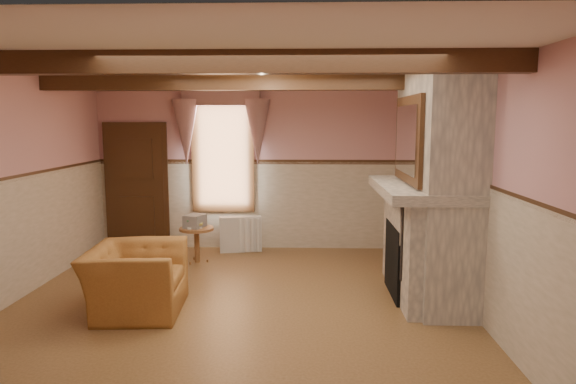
{
  "coord_description": "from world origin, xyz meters",
  "views": [
    {
      "loc": [
        0.81,
        -5.75,
        2.2
      ],
      "look_at": [
        0.59,
        0.8,
        1.29
      ],
      "focal_mm": 32.0,
      "sensor_mm": 36.0,
      "label": 1
    }
  ],
  "objects_px": {
    "armchair": "(136,279)",
    "bowl": "(423,182)",
    "side_table": "(197,245)",
    "oil_lamp": "(414,170)",
    "radiator": "(241,234)",
    "mantel_clock": "(412,171)"
  },
  "relations": [
    {
      "from": "armchair",
      "to": "bowl",
      "type": "xyz_separation_m",
      "value": [
        3.39,
        0.58,
        1.08
      ]
    },
    {
      "from": "side_table",
      "to": "oil_lamp",
      "type": "height_order",
      "value": "oil_lamp"
    },
    {
      "from": "bowl",
      "to": "oil_lamp",
      "type": "xyz_separation_m",
      "value": [
        0.0,
        0.52,
        0.1
      ]
    },
    {
      "from": "armchair",
      "to": "radiator",
      "type": "bearing_deg",
      "value": -21.2
    },
    {
      "from": "armchair",
      "to": "side_table",
      "type": "relative_size",
      "value": 2.13
    },
    {
      "from": "side_table",
      "to": "radiator",
      "type": "height_order",
      "value": "radiator"
    },
    {
      "from": "mantel_clock",
      "to": "bowl",
      "type": "bearing_deg",
      "value": -90.0
    },
    {
      "from": "side_table",
      "to": "radiator",
      "type": "xyz_separation_m",
      "value": [
        0.6,
        0.68,
        0.02
      ]
    },
    {
      "from": "armchair",
      "to": "side_table",
      "type": "xyz_separation_m",
      "value": [
        0.26,
        2.1,
        -0.11
      ]
    },
    {
      "from": "bowl",
      "to": "oil_lamp",
      "type": "height_order",
      "value": "oil_lamp"
    },
    {
      "from": "armchair",
      "to": "oil_lamp",
      "type": "bearing_deg",
      "value": -75.85
    },
    {
      "from": "side_table",
      "to": "mantel_clock",
      "type": "xyz_separation_m",
      "value": [
        3.12,
        -0.84,
        1.25
      ]
    },
    {
      "from": "side_table",
      "to": "bowl",
      "type": "relative_size",
      "value": 1.62
    },
    {
      "from": "mantel_clock",
      "to": "side_table",
      "type": "bearing_deg",
      "value": 165.02
    },
    {
      "from": "bowl",
      "to": "radiator",
      "type": "bearing_deg",
      "value": 138.96
    },
    {
      "from": "side_table",
      "to": "armchair",
      "type": "bearing_deg",
      "value": -97.2
    },
    {
      "from": "armchair",
      "to": "mantel_clock",
      "type": "distance_m",
      "value": 3.79
    },
    {
      "from": "bowl",
      "to": "mantel_clock",
      "type": "distance_m",
      "value": 0.68
    },
    {
      "from": "bowl",
      "to": "oil_lamp",
      "type": "relative_size",
      "value": 1.21
    },
    {
      "from": "side_table",
      "to": "mantel_clock",
      "type": "relative_size",
      "value": 2.29
    },
    {
      "from": "side_table",
      "to": "bowl",
      "type": "xyz_separation_m",
      "value": [
        3.12,
        -1.51,
        1.19
      ]
    },
    {
      "from": "armchair",
      "to": "side_table",
      "type": "bearing_deg",
      "value": -11.16
    }
  ]
}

